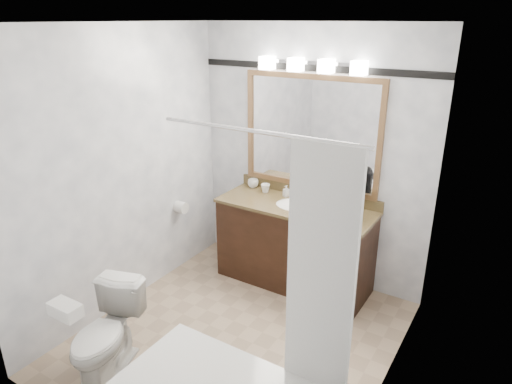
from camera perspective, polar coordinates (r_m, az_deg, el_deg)
room at (r=3.41m, az=-2.62°, el=-1.03°), size 2.42×2.62×2.52m
vanity at (r=4.55m, az=4.83°, el=-6.39°), size 1.53×0.58×0.97m
mirror at (r=4.41m, az=6.85°, el=7.33°), size 1.40×0.04×1.10m
vanity_light_bar at (r=4.25m, az=6.90°, el=15.50°), size 1.02×0.14×0.12m
accent_stripe at (r=4.31m, az=7.27°, el=15.12°), size 2.40×0.01×0.06m
tp_roll at (r=4.76m, az=-9.35°, el=-1.89°), size 0.11×0.12×0.12m
toilet at (r=3.70m, az=-18.30°, el=-16.53°), size 0.56×0.75×0.68m
tissue_box at (r=3.35m, az=-22.74°, el=-13.40°), size 0.23×0.13×0.09m
coffee_maker at (r=4.16m, az=11.38°, el=-0.59°), size 0.18×0.23×0.35m
cup_left at (r=4.80m, az=-0.36°, el=1.09°), size 0.13×0.13×0.09m
cup_right at (r=4.67m, az=1.18°, el=0.47°), size 0.10×0.10×0.09m
soap_bottle_a at (r=4.57m, az=3.81°, el=0.13°), size 0.07×0.07×0.11m
soap_bottle_b at (r=4.50m, az=7.58°, el=-0.52°), size 0.08×0.08×0.09m
soap_bar at (r=4.42m, az=7.32°, el=-1.35°), size 0.10×0.08×0.03m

